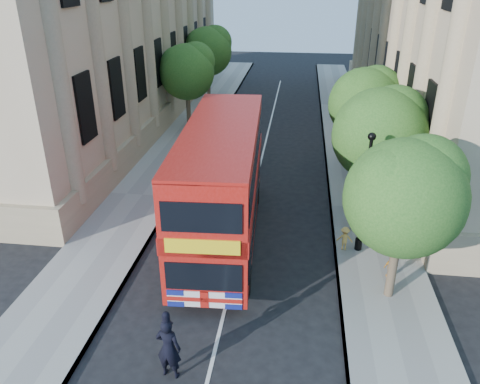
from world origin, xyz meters
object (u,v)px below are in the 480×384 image
(box_van, at_px, (232,141))
(police_constable, at_px, (169,348))
(double_decker_bus, at_px, (222,181))
(lamp_post, at_px, (364,198))
(woman_pedestrian, at_px, (356,215))

(box_van, xyz_separation_m, police_constable, (0.69, -17.14, -0.34))
(police_constable, bearing_deg, double_decker_bus, -83.41)
(lamp_post, bearing_deg, box_van, 125.42)
(police_constable, bearing_deg, lamp_post, -120.56)
(police_constable, bearing_deg, woman_pedestrian, -115.12)
(woman_pedestrian, bearing_deg, police_constable, 51.58)
(double_decker_bus, relative_size, woman_pedestrian, 7.34)
(box_van, bearing_deg, lamp_post, -48.65)
(double_decker_bus, distance_m, box_van, 9.35)
(double_decker_bus, distance_m, woman_pedestrian, 6.33)
(double_decker_bus, height_order, police_constable, double_decker_bus)
(box_van, height_order, woman_pedestrian, box_van)
(police_constable, xyz_separation_m, woman_pedestrian, (6.14, 9.26, -0.15))
(woman_pedestrian, bearing_deg, box_van, -53.94)
(double_decker_bus, xyz_separation_m, police_constable, (-0.26, -7.94, -1.77))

